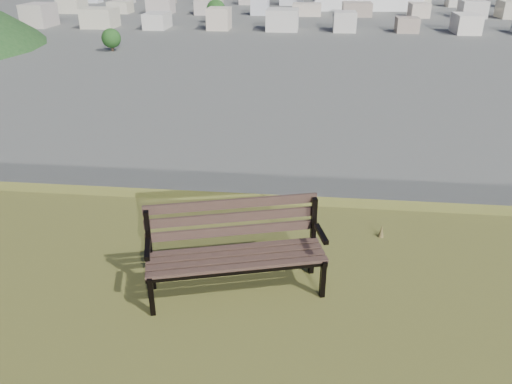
# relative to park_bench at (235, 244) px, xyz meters

# --- Properties ---
(park_bench) EXTENTS (2.03, 1.12, 1.02)m
(park_bench) POSITION_rel_park_bench_xyz_m (0.00, 0.00, 0.00)
(park_bench) COLOR #412E26
(park_bench) RESTS_ON hilltop_mesa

